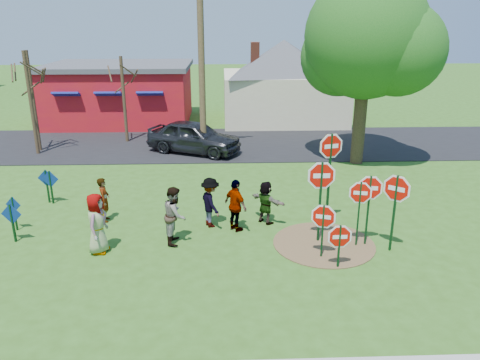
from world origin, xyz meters
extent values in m
plane|color=#315719|center=(0.00, 0.00, 0.00)|extent=(120.00, 120.00, 0.00)
cube|color=black|center=(0.00, 11.50, 0.02)|extent=(120.00, 7.50, 0.04)
cylinder|color=brown|center=(4.50, -1.00, 0.01)|extent=(3.20, 3.20, 0.03)
cube|color=#A71021|center=(-5.50, 18.00, 1.80)|extent=(9.00, 7.00, 3.60)
cube|color=#4C4C51|center=(-5.50, 18.00, 3.75)|extent=(9.40, 7.40, 0.30)
cube|color=navy|center=(-8.00, 14.40, 2.40)|extent=(1.60, 0.78, 0.45)
cube|color=navy|center=(-5.50, 14.40, 2.40)|extent=(1.60, 0.78, 0.45)
cube|color=navy|center=(-3.00, 14.40, 2.40)|extent=(1.60, 0.78, 0.45)
cube|color=beige|center=(5.50, 18.00, 1.60)|extent=(8.00, 7.00, 3.20)
pyramid|color=#4C4C51|center=(5.50, 18.00, 5.40)|extent=(9.40, 9.40, 2.20)
cube|color=brown|center=(3.50, 17.00, 4.60)|extent=(0.55, 0.55, 1.40)
cube|color=brown|center=(7.50, 19.00, 4.60)|extent=(0.55, 0.55, 1.40)
cube|color=#0E3317|center=(4.24, -1.84, 0.84)|extent=(0.07, 0.08, 1.67)
cylinder|color=white|center=(4.24, -1.84, 1.31)|extent=(0.94, 0.33, 0.98)
cylinder|color=#BC0D04|center=(4.24, -1.84, 1.31)|extent=(0.81, 0.29, 0.85)
cube|color=white|center=(4.24, -1.84, 1.31)|extent=(0.41, 0.14, 0.12)
cube|color=#0E3317|center=(4.87, 0.41, 1.61)|extent=(0.08, 0.09, 3.22)
cylinder|color=white|center=(4.87, 0.41, 2.82)|extent=(1.08, 0.33, 1.12)
cylinder|color=#BC0D04|center=(4.87, 0.41, 2.82)|extent=(0.94, 0.29, 0.97)
cube|color=white|center=(4.87, 0.41, 2.82)|extent=(0.48, 0.14, 0.14)
cylinder|color=gold|center=(4.87, 0.41, 2.82)|extent=(1.08, 0.32, 1.12)
cube|color=#0E3317|center=(5.48, -1.14, 1.06)|extent=(0.06, 0.07, 2.11)
cylinder|color=white|center=(5.48, -1.14, 1.77)|extent=(0.92, 0.22, 0.94)
cylinder|color=#BC0D04|center=(5.48, -1.14, 1.77)|extent=(0.79, 0.20, 0.81)
cube|color=white|center=(5.48, -1.14, 1.77)|extent=(0.40, 0.10, 0.12)
cube|color=#0E3317|center=(5.79, -1.08, 1.14)|extent=(0.06, 0.08, 2.28)
cylinder|color=white|center=(5.79, -1.08, 1.90)|extent=(1.03, 0.16, 1.03)
cylinder|color=#BC0D04|center=(5.79, -1.08, 1.90)|extent=(0.89, 0.14, 0.89)
cube|color=white|center=(5.79, -1.08, 1.90)|extent=(0.45, 0.07, 0.13)
cylinder|color=gold|center=(5.79, -1.08, 1.90)|extent=(1.03, 0.16, 1.03)
cube|color=#0E3317|center=(4.59, -2.47, 0.66)|extent=(0.05, 0.06, 1.31)
cylinder|color=white|center=(4.59, -2.47, 0.97)|extent=(0.94, 0.04, 0.94)
cylinder|color=#BC0D04|center=(4.59, -2.47, 0.97)|extent=(0.81, 0.04, 0.81)
cube|color=white|center=(4.59, -2.47, 0.97)|extent=(0.41, 0.02, 0.12)
cube|color=#0E3317|center=(6.44, -1.48, 1.21)|extent=(0.09, 0.09, 2.42)
cylinder|color=white|center=(6.44, -1.48, 2.02)|extent=(0.86, 0.73, 1.11)
cylinder|color=#BC0D04|center=(6.44, -1.48, 2.02)|extent=(0.75, 0.64, 0.96)
cube|color=white|center=(6.44, -1.48, 2.02)|extent=(0.38, 0.32, 0.14)
cylinder|color=gold|center=(6.44, -1.48, 2.02)|extent=(0.86, 0.73, 1.11)
cube|color=#0E3317|center=(4.35, -0.77, 1.32)|extent=(0.06, 0.08, 2.64)
cylinder|color=white|center=(4.35, -0.77, 2.21)|extent=(1.18, 0.04, 1.18)
cylinder|color=#BC0D04|center=(4.35, -0.77, 2.21)|extent=(1.02, 0.04, 1.02)
cube|color=white|center=(4.35, -0.77, 2.21)|extent=(0.52, 0.02, 0.15)
cube|color=#0E3317|center=(-5.30, -0.46, 0.64)|extent=(0.07, 0.07, 1.28)
cube|color=navy|center=(-5.30, -0.46, 0.96)|extent=(0.68, 0.14, 0.69)
cube|color=#0E3317|center=(-5.61, 0.40, 0.59)|extent=(0.06, 0.06, 1.19)
cube|color=navy|center=(-5.61, 0.40, 0.92)|extent=(0.55, 0.16, 0.56)
cube|color=#0E3317|center=(-5.39, 2.89, 0.66)|extent=(0.06, 0.07, 1.32)
cube|color=navy|center=(-5.39, 2.89, 1.00)|extent=(0.67, 0.10, 0.68)
cube|color=#0E3317|center=(-5.21, 2.80, 0.65)|extent=(0.06, 0.07, 1.31)
cube|color=navy|center=(-5.21, 2.80, 0.99)|extent=(0.66, 0.11, 0.67)
imported|color=#404C80|center=(-2.45, -1.25, 0.94)|extent=(0.72, 0.99, 1.89)
imported|color=#2A7775|center=(-2.80, 1.08, 0.79)|extent=(0.44, 0.62, 1.59)
imported|color=brown|center=(-0.17, -0.66, 0.93)|extent=(0.73, 0.92, 1.85)
imported|color=#323237|center=(0.91, 0.50, 0.86)|extent=(1.04, 1.28, 1.73)
imported|color=#53325B|center=(1.75, 0.10, 0.90)|extent=(0.99, 1.10, 1.80)
imported|color=#1D5330|center=(2.80, 0.71, 0.76)|extent=(1.31, 1.32, 1.52)
imported|color=#2C2C31|center=(-0.16, 9.73, 0.88)|extent=(5.33, 3.89, 1.69)
cylinder|color=#4C3823|center=(0.36, 9.17, 5.11)|extent=(0.32, 0.32, 10.22)
cylinder|color=#382819|center=(7.92, 7.68, 2.39)|extent=(0.61, 0.61, 4.78)
sphere|color=#155015|center=(7.92, 7.68, 5.97)|extent=(5.64, 5.64, 5.64)
sphere|color=#155015|center=(9.22, 7.03, 5.43)|extent=(4.12, 4.12, 4.12)
sphere|color=#155015|center=(6.94, 8.55, 4.99)|extent=(3.69, 3.69, 3.69)
cylinder|color=#382819|center=(-8.49, 10.52, 2.62)|extent=(0.18, 0.18, 5.23)
cylinder|color=#382819|center=(-4.16, 12.23, 2.40)|extent=(0.18, 0.18, 4.80)
cylinder|color=#382819|center=(-8.34, 9.82, 2.63)|extent=(0.18, 0.18, 5.26)
camera|label=1|loc=(1.35, -14.18, 6.76)|focal=35.00mm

